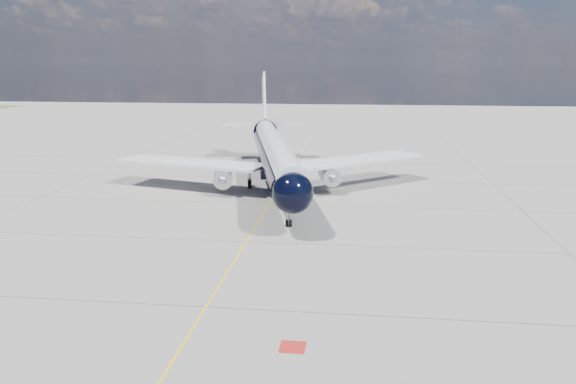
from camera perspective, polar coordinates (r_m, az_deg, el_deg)
name	(u,v)px	position (r m, az deg, el deg)	size (l,w,h in m)	color
ground	(275,195)	(73.90, -1.32, -0.26)	(320.00, 320.00, 0.00)	gray
taxiway_centerline	(269,204)	(69.10, -1.90, -1.21)	(0.16, 160.00, 0.01)	yellow
red_marking	(293,347)	(35.71, 0.47, -15.48)	(1.60, 1.60, 0.01)	maroon
main_airliner	(274,153)	(77.52, -1.38, 3.98)	(42.85, 52.90, 15.43)	black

